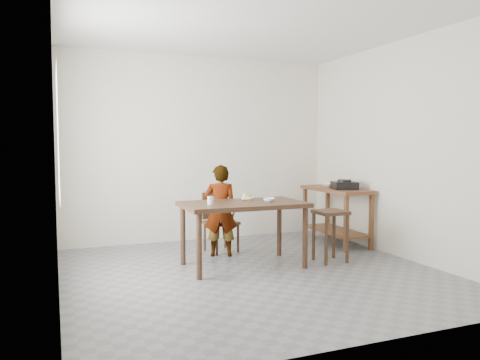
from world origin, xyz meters
name	(u,v)px	position (x,y,z in m)	size (l,w,h in m)	color
floor	(253,275)	(0.00, 0.00, -0.02)	(4.00, 4.00, 0.04)	slate
ceiling	(254,21)	(0.00, 0.00, 2.72)	(4.00, 4.00, 0.04)	white
wall_back	(200,149)	(0.00, 2.02, 1.35)	(4.00, 0.04, 2.70)	white
wall_front	(371,153)	(0.00, -2.02, 1.35)	(4.00, 0.04, 2.70)	white
wall_left	(53,151)	(-2.02, 0.00, 1.35)	(0.04, 4.00, 2.70)	white
wall_right	(403,150)	(2.02, 0.00, 1.35)	(0.04, 4.00, 2.70)	white
window_pane	(58,135)	(-1.97, 0.20, 1.50)	(0.02, 1.10, 1.30)	white
dining_table	(243,234)	(0.00, 0.30, 0.38)	(1.40, 0.80, 0.75)	#3E2718
prep_counter	(336,216)	(1.72, 1.00, 0.40)	(0.50, 1.20, 0.80)	brown
child	(220,211)	(-0.07, 0.89, 0.58)	(0.42, 0.28, 1.16)	silver
dining_chair	(221,222)	(0.02, 1.12, 0.39)	(0.38, 0.38, 0.78)	#3E2718
stool	(330,236)	(1.07, 0.13, 0.31)	(0.35, 0.35, 0.62)	#3E2718
glass_tumbler	(210,200)	(-0.41, 0.27, 0.79)	(0.07, 0.07, 0.09)	white
small_bowl	(269,200)	(0.30, 0.25, 0.77)	(0.14, 0.14, 0.04)	white
banana	(247,198)	(0.11, 0.45, 0.78)	(0.16, 0.11, 0.06)	#E8D052
serving_bowl	(328,185)	(1.69, 1.17, 0.82)	(0.20, 0.20, 0.05)	white
gas_burner	(344,185)	(1.70, 0.77, 0.85)	(0.31, 0.31, 0.10)	black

